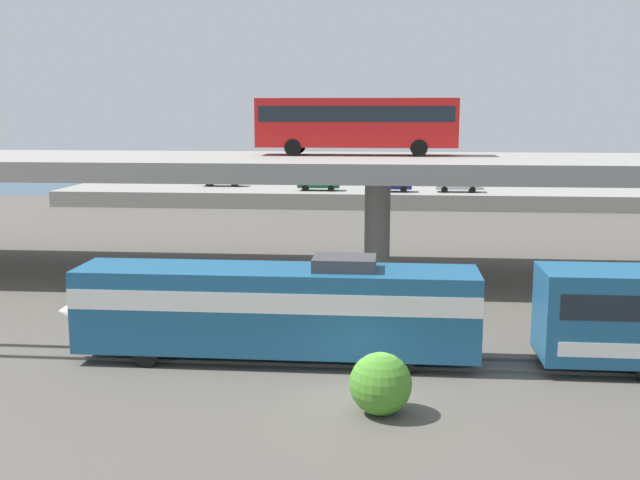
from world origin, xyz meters
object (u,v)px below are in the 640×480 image
Objects in this scene: train_locomotive at (257,305)px; parked_car_1 at (223,179)px; parked_car_0 at (458,181)px; parked_car_3 at (457,184)px; parked_car_2 at (318,183)px; parked_car_4 at (390,184)px; transit_bus_on_overpass at (357,121)px.

train_locomotive is 3.69× the size of parked_car_1.
parked_car_0 is 3.76m from parked_car_3.
parked_car_2 is at bearing 161.27° from parked_car_1.
parked_car_0 is at bearing 29.18° from parked_car_4.
parked_car_1 is at bearing -76.32° from train_locomotive.
parked_car_3 is (14.07, -0.27, 0.00)m from parked_car_2.
train_locomotive is at bearing -95.99° from parked_car_4.
parked_car_4 is at bearing 86.24° from transit_bus_on_overpass.
parked_car_1 is 25.11m from parked_car_3.
parked_car_2 is at bearing -87.47° from train_locomotive.
parked_car_2 is 0.96× the size of parked_car_3.
parked_car_3 is (8.81, 31.25, -6.73)m from transit_bus_on_overpass.
train_locomotive is at bearing -99.80° from transit_bus_on_overpass.
parked_car_2 is 7.32m from parked_car_4.
transit_bus_on_overpass is at bearing -93.76° from parked_car_4.
parked_car_4 is at bearing -177.84° from parked_car_3.
parked_car_1 is 11.33m from parked_car_2.
parked_car_3 is 1.04× the size of parked_car_4.
transit_bus_on_overpass reaches higher than train_locomotive.
train_locomotive is 49.44m from parked_car_2.
parked_car_1 is at bearing 171.03° from parked_car_3.
transit_bus_on_overpass is (3.08, 17.87, 6.89)m from train_locomotive.
train_locomotive is 50.54m from parked_car_3.
parked_car_1 is (-25.19, 0.17, 0.00)m from parked_car_0.
transit_bus_on_overpass reaches higher than parked_car_3.
parked_car_1 and parked_car_4 have the same top height.
parked_car_1 is at bearing -0.39° from parked_car_0.
transit_bus_on_overpass is 32.67m from parked_car_2.
train_locomotive is 3.74× the size of parked_car_3.
parked_car_3 is (-0.39, -3.74, 0.00)m from parked_car_0.
parked_car_3 is at bearing -103.61° from train_locomotive.
parked_car_3 is at bearing 74.26° from transit_bus_on_overpass.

